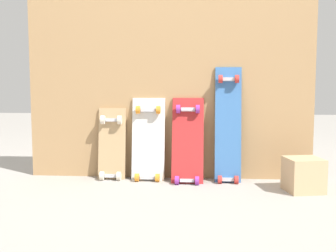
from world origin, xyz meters
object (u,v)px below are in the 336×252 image
skateboard_white (148,144)px  skateboard_red (188,145)px  wooden_crate (303,175)px  skateboard_blue (228,129)px  skateboard_natural (112,148)px

skateboard_white → skateboard_red: size_ratio=1.00×
wooden_crate → skateboard_blue: bearing=151.2°
skateboard_red → wooden_crate: bearing=-16.6°
skateboard_blue → wooden_crate: size_ratio=3.99×
skateboard_blue → wooden_crate: bearing=-28.8°
skateboard_red → skateboard_blue: skateboard_blue is taller
skateboard_blue → skateboard_red: bearing=-173.0°
skateboard_natural → wooden_crate: bearing=-11.8°
skateboard_white → wooden_crate: skateboard_white is taller
skateboard_natural → skateboard_white: bearing=-1.5°
skateboard_red → wooden_crate: 0.81m
skateboard_blue → wooden_crate: 0.61m
skateboard_natural → skateboard_blue: size_ratio=0.66×
skateboard_natural → wooden_crate: (1.33, -0.28, -0.12)m
skateboard_natural → skateboard_blue: (0.85, -0.01, 0.15)m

